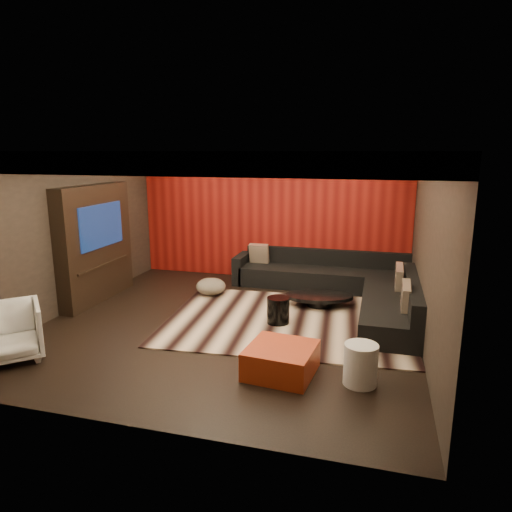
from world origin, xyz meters
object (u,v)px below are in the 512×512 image
(sectional_sofa, at_px, (345,286))
(white_side_table, at_px, (361,364))
(coffee_table, at_px, (319,300))
(armchair, at_px, (8,332))
(orange_ottoman, at_px, (281,360))
(drum_stool, at_px, (278,310))

(sectional_sofa, bearing_deg, white_side_table, -82.24)
(coffee_table, xyz_separation_m, armchair, (-3.82, -3.30, 0.26))
(coffee_table, distance_m, sectional_sofa, 0.72)
(orange_ottoman, height_order, armchair, armchair)
(drum_stool, distance_m, armchair, 3.98)
(coffee_table, height_order, sectional_sofa, sectional_sofa)
(coffee_table, bearing_deg, white_side_table, -72.50)
(sectional_sofa, bearing_deg, armchair, -137.54)
(coffee_table, relative_size, armchair, 1.46)
(orange_ottoman, bearing_deg, sectional_sofa, 80.68)
(white_side_table, bearing_deg, orange_ottoman, 179.28)
(white_side_table, height_order, orange_ottoman, white_side_table)
(orange_ottoman, relative_size, sectional_sofa, 0.23)
(sectional_sofa, bearing_deg, drum_stool, -120.49)
(armchair, bearing_deg, orange_ottoman, -34.77)
(coffee_table, bearing_deg, drum_stool, -117.30)
(drum_stool, distance_m, orange_ottoman, 1.74)
(coffee_table, xyz_separation_m, drum_stool, (-0.54, -1.05, 0.11))
(white_side_table, relative_size, sectional_sofa, 0.14)
(coffee_table, bearing_deg, orange_ottoman, -92.70)
(white_side_table, bearing_deg, armchair, -173.28)
(armchair, bearing_deg, drum_stool, -9.00)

